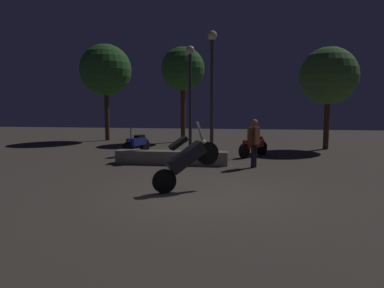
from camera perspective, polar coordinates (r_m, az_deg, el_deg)
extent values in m
plane|color=#4C443D|center=(8.19, 1.48, -8.04)|extent=(40.00, 40.00, 0.00)
cylinder|color=black|center=(8.24, -4.45, -5.97)|extent=(0.53, 0.38, 0.56)
cylinder|color=black|center=(8.56, 2.48, -1.51)|extent=(0.53, 0.38, 0.56)
cube|color=black|center=(8.34, -0.91, -2.15)|extent=(0.98, 0.76, 0.76)
cube|color=black|center=(8.22, -2.20, 0.14)|extent=(0.49, 0.43, 0.32)
cylinder|color=gray|center=(8.41, 1.28, 2.10)|extent=(0.21, 0.16, 0.44)
sphere|color=#F2EABF|center=(8.48, 1.88, 0.32)|extent=(0.12, 0.12, 0.12)
cylinder|color=black|center=(14.28, 11.14, -0.68)|extent=(0.43, 0.50, 0.56)
cylinder|color=black|center=(13.41, 8.38, -1.10)|extent=(0.43, 0.50, 0.56)
cube|color=#B71414|center=(13.81, 9.82, 0.06)|extent=(0.84, 0.92, 0.30)
cube|color=black|center=(13.95, 10.34, 0.94)|extent=(0.47, 0.49, 0.10)
cylinder|color=gray|center=(13.50, 8.95, 1.53)|extent=(0.08, 0.08, 0.45)
sphere|color=#F2EABF|center=(13.46, 8.66, 0.13)|extent=(0.12, 0.12, 0.12)
cylinder|color=black|center=(14.96, -7.57, -0.28)|extent=(0.30, 0.56, 0.56)
cylinder|color=black|center=(14.09, -10.22, -0.75)|extent=(0.30, 0.56, 0.56)
cube|color=navy|center=(14.50, -8.87, 0.39)|extent=(0.62, 0.99, 0.30)
cube|color=black|center=(14.63, -8.41, 1.25)|extent=(0.38, 0.50, 0.10)
cylinder|color=gray|center=(14.19, -9.76, 1.76)|extent=(0.08, 0.08, 0.45)
sphere|color=#F2EABF|center=(14.14, -9.99, 0.42)|extent=(0.12, 0.12, 0.12)
cylinder|color=black|center=(11.62, 10.03, -1.85)|extent=(0.12, 0.12, 0.75)
cylinder|color=black|center=(11.48, 9.71, -1.95)|extent=(0.12, 0.12, 0.75)
cube|color=#59331E|center=(11.47, 9.94, 1.35)|extent=(0.38, 0.43, 0.56)
sphere|color=#9E7251|center=(11.44, 9.98, 3.42)|extent=(0.21, 0.21, 0.21)
cylinder|color=#59331E|center=(11.68, 10.42, 1.58)|extent=(0.16, 0.20, 0.51)
cylinder|color=#59331E|center=(11.25, 9.44, 1.40)|extent=(0.16, 0.20, 0.51)
cylinder|color=#38383D|center=(13.93, 3.21, 7.31)|extent=(0.14, 0.14, 4.47)
sphere|color=#F9E59E|center=(14.16, 3.27, 16.97)|extent=(0.36, 0.36, 0.36)
cylinder|color=#38383D|center=(15.32, -0.29, 6.63)|extent=(0.14, 0.14, 4.13)
sphere|color=#F9E59E|center=(15.47, -0.30, 14.81)|extent=(0.36, 0.36, 0.36)
cylinder|color=#4C331E|center=(18.84, -1.45, 4.94)|extent=(0.24, 0.24, 3.01)
sphere|color=#336B2D|center=(18.91, -1.47, 11.92)|extent=(2.27, 2.27, 2.27)
cylinder|color=#4C331E|center=(16.89, 20.74, 3.19)|extent=(0.24, 0.24, 2.35)
sphere|color=#477A38|center=(16.90, 21.03, 10.15)|extent=(2.51, 2.51, 2.51)
cylinder|color=#4C331E|center=(20.04, -13.47, 4.63)|extent=(0.24, 0.24, 2.85)
sphere|color=#336B2D|center=(20.10, -13.66, 11.45)|extent=(2.75, 2.75, 2.75)
cube|color=gray|center=(12.08, -3.30, -2.16)|extent=(3.81, 0.50, 0.45)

